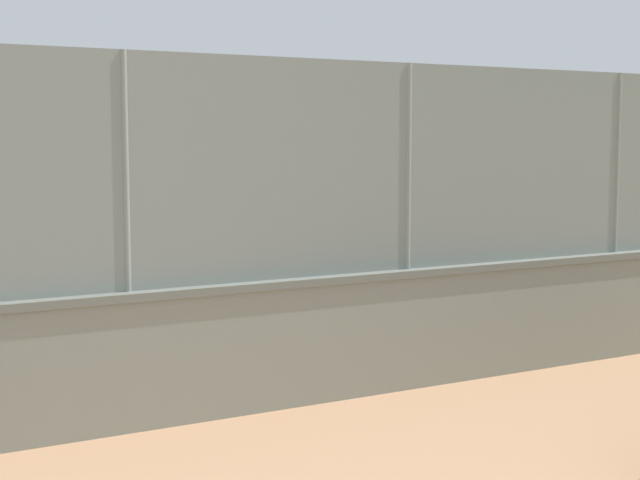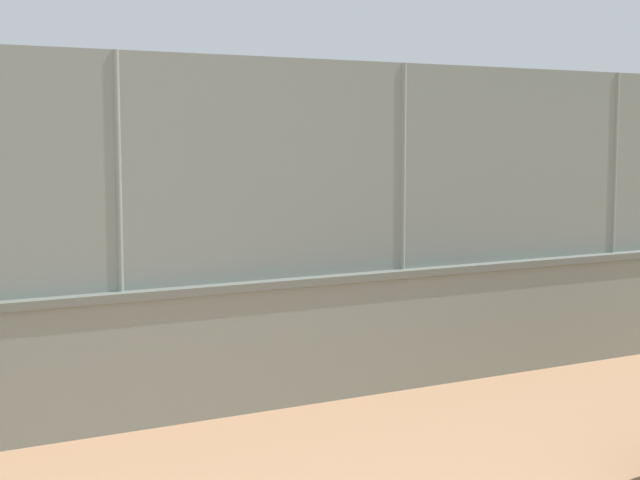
# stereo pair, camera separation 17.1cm
# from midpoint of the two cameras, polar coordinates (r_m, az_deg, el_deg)

# --- Properties ---
(ground_plane) EXTENTS (260.00, 260.00, 0.00)m
(ground_plane) POSITION_cam_midpoint_polar(r_m,az_deg,el_deg) (20.93, -7.28, -1.62)
(ground_plane) COLOR tan
(perimeter_wall) EXTENTS (26.18, 0.73, 1.33)m
(perimeter_wall) POSITION_cam_midpoint_polar(r_m,az_deg,el_deg) (12.86, 16.59, -3.60)
(perimeter_wall) COLOR gray
(perimeter_wall) RESTS_ON ground_plane
(fence_panel_on_wall) EXTENTS (25.72, 0.41, 2.26)m
(fence_panel_on_wall) POSITION_cam_midpoint_polar(r_m,az_deg,el_deg) (12.69, 16.83, 4.38)
(fence_panel_on_wall) COLOR gray
(fence_panel_on_wall) RESTS_ON perimeter_wall
(player_at_service_line) EXTENTS (0.73, 1.18, 1.60)m
(player_at_service_line) POSITION_cam_midpoint_polar(r_m,az_deg,el_deg) (17.44, 1.16, 0.01)
(player_at_service_line) COLOR #B2B2B2
(player_at_service_line) RESTS_ON ground_plane
(player_baseline_waiting) EXTENTS (0.92, 0.70, 1.47)m
(player_baseline_waiting) POSITION_cam_midpoint_polar(r_m,az_deg,el_deg) (21.20, -2.98, 0.85)
(player_baseline_waiting) COLOR black
(player_baseline_waiting) RESTS_ON ground_plane
(sports_ball) EXTENTS (0.20, 0.20, 0.20)m
(sports_ball) POSITION_cam_midpoint_polar(r_m,az_deg,el_deg) (15.42, -0.15, -3.94)
(sports_ball) COLOR orange
(sports_ball) RESTS_ON ground_plane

